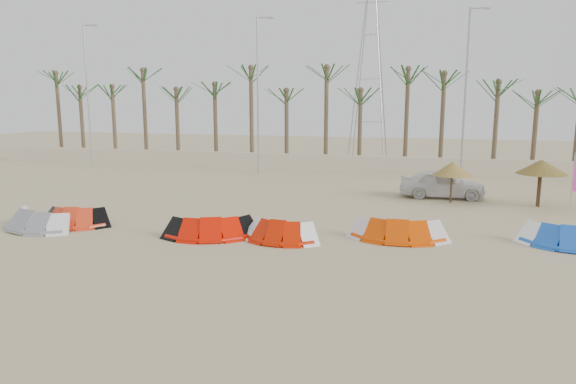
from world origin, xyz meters
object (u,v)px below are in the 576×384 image
(parasol_left, at_px, (452,169))
(car, at_px, (442,184))
(kite_orange, at_px, (398,227))
(parasol_mid, at_px, (542,167))
(kite_red_mid, at_px, (215,225))
(kite_blue, at_px, (570,234))
(kite_red_left, at_px, (78,216))
(kite_red_right, at_px, (282,229))
(kite_grey, at_px, (41,218))
(parasol_right, at_px, (540,167))

(parasol_left, relative_size, car, 0.47)
(kite_orange, xyz_separation_m, parasol_mid, (6.45, 7.79, 1.59))
(kite_red_mid, height_order, kite_blue, same)
(kite_orange, xyz_separation_m, parasol_left, (2.24, 7.80, 1.36))
(kite_red_left, bearing_deg, car, 35.10)
(kite_red_right, relative_size, parasol_mid, 1.28)
(kite_red_left, relative_size, car, 0.71)
(kite_orange, distance_m, parasol_mid, 10.23)
(parasol_left, bearing_deg, kite_orange, -106.04)
(kite_red_mid, xyz_separation_m, kite_orange, (6.99, 1.53, 0.00))
(kite_red_left, distance_m, parasol_mid, 21.83)
(kite_orange, bearing_deg, kite_red_mid, -167.68)
(kite_grey, bearing_deg, kite_blue, 7.85)
(parasol_mid, height_order, car, parasol_mid)
(kite_red_mid, relative_size, car, 0.88)
(kite_orange, bearing_deg, parasol_left, 73.96)
(kite_grey, xyz_separation_m, kite_orange, (14.45, 2.23, 0.00))
(parasol_mid, relative_size, parasol_right, 1.03)
(kite_red_mid, distance_m, kite_red_right, 2.71)
(parasol_left, bearing_deg, parasol_mid, -0.19)
(kite_blue, distance_m, car, 9.58)
(parasol_right, bearing_deg, kite_red_left, -154.40)
(parasol_right, bearing_deg, kite_red_mid, -144.62)
(parasol_left, bearing_deg, kite_red_mid, -134.70)
(kite_red_right, bearing_deg, parasol_left, 54.81)
(car, bearing_deg, parasol_mid, -109.28)
(kite_grey, height_order, kite_orange, same)
(kite_grey, bearing_deg, car, 34.99)
(kite_grey, bearing_deg, parasol_left, 31.00)
(parasol_right, xyz_separation_m, car, (-4.57, 1.18, -1.23))
(kite_red_left, relative_size, parasol_mid, 1.31)
(kite_grey, height_order, kite_red_right, same)
(kite_red_left, bearing_deg, parasol_mid, 25.09)
(kite_red_mid, distance_m, kite_blue, 13.27)
(kite_red_left, relative_size, parasol_left, 1.49)
(kite_red_mid, bearing_deg, kite_blue, 9.22)
(kite_blue, bearing_deg, parasol_left, 118.29)
(kite_red_mid, bearing_deg, kite_red_left, 179.27)
(kite_red_right, distance_m, parasol_mid, 14.23)
(kite_grey, distance_m, parasol_left, 19.53)
(kite_orange, bearing_deg, kite_blue, 5.62)
(parasol_right, height_order, car, parasol_right)
(kite_grey, relative_size, kite_red_left, 1.22)
(kite_red_mid, bearing_deg, kite_orange, 12.32)
(kite_red_right, height_order, car, car)
(kite_red_right, distance_m, car, 12.23)
(parasol_mid, height_order, parasol_right, parasol_mid)
(kite_orange, bearing_deg, kite_red_right, -161.38)
(parasol_mid, distance_m, car, 4.98)
(car, bearing_deg, kite_blue, -156.07)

